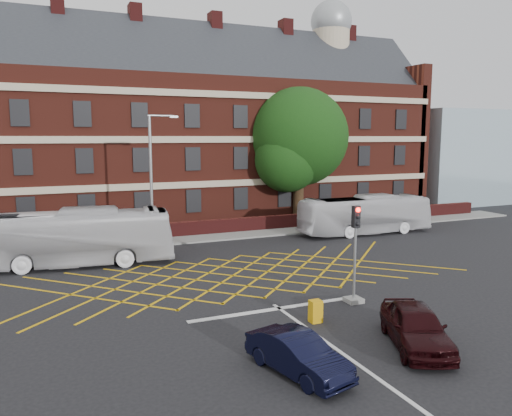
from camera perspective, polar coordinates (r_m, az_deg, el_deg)
name	(u,v)px	position (r m, az deg, el deg)	size (l,w,h in m)	color
ground	(247,286)	(24.55, -0.98, -8.91)	(120.00, 120.00, 0.00)	black
victorian_building	(153,129)	(44.66, -11.67, 8.79)	(51.00, 12.17, 20.40)	#571F16
boundary_wall	(179,230)	(36.44, -8.82, -2.47)	(56.00, 0.50, 1.10)	#491413
far_pavement	(183,239)	(35.59, -8.39, -3.52)	(60.00, 3.00, 0.12)	slate
glass_block	(456,157)	(60.60, 21.84, 5.47)	(14.00, 10.00, 10.00)	#99B2BF
box_junction_hatching	(233,276)	(26.33, -2.66, -7.72)	(11.50, 0.12, 0.02)	#CC990C
stop_line	(279,308)	(21.51, 2.65, -11.39)	(8.00, 0.30, 0.02)	silver
centre_line	(373,375)	(16.38, 13.21, -18.10)	(0.15, 14.00, 0.02)	silver
bus_left	(68,238)	(29.79, -20.71, -3.21)	(2.70, 11.55, 3.22)	silver
bus_right	(365,215)	(38.05, 12.37, -0.76)	(2.42, 10.32, 2.88)	silver
car_navy	(298,354)	(15.90, 4.81, -16.31)	(1.31, 3.77, 1.24)	black
car_maroon	(416,326)	(18.46, 17.80, -12.74)	(1.74, 4.33, 1.47)	black
deciduous_tree	(298,144)	(42.28, 4.88, 7.34)	(8.30, 8.24, 11.33)	black
traffic_light_near	(355,263)	(22.18, 11.22, -6.20)	(0.70, 0.70, 4.27)	slate
street_lamp	(153,207)	(31.49, -11.69, 0.12)	(2.25, 1.00, 8.53)	slate
utility_cabinet	(316,311)	(20.03, 6.82, -11.64)	(0.46, 0.39, 0.88)	#D59A0C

